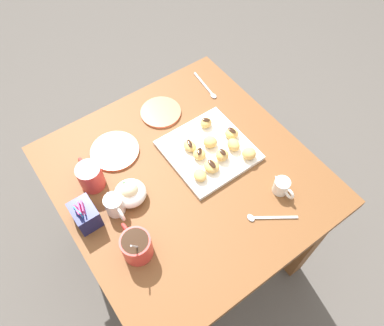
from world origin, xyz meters
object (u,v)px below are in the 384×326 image
dining_table (186,193)px  pastry_plate_square (208,150)px  beignet_3 (234,145)px  beignet_6 (212,167)px  cream_pitcher_white (115,205)px  ice_cream_bowl (130,192)px  sugar_caddy (85,215)px  beignet_7 (222,155)px  coffee_mug_red_right (90,176)px  beignet_0 (190,146)px  beignet_9 (232,133)px  coffee_mug_red_left (136,245)px  saucer_coral_left (115,151)px  beignet_5 (210,142)px  saucer_coral_right (161,112)px  beignet_1 (206,123)px  beignet_8 (200,175)px  beignet_4 (249,154)px  beignet_2 (199,154)px

dining_table → pastry_plate_square: 0.19m
beignet_3 → beignet_6: size_ratio=0.94×
cream_pitcher_white → ice_cream_bowl: size_ratio=0.99×
beignet_3 → sugar_caddy: bearing=84.1°
cream_pitcher_white → beignet_7: bearing=-96.6°
coffee_mug_red_right → beignet_0: bearing=-103.3°
sugar_caddy → beignet_3: bearing=-95.9°
coffee_mug_red_right → beignet_6: coffee_mug_red_right is taller
dining_table → beignet_0: size_ratio=16.63×
cream_pitcher_white → pastry_plate_square: bearing=-88.0°
cream_pitcher_white → beignet_9: (0.01, -0.48, -0.01)m
coffee_mug_red_left → beignet_7: (0.11, -0.41, -0.01)m
coffee_mug_red_left → saucer_coral_left: size_ratio=0.81×
ice_cream_bowl → cream_pitcher_white: bearing=102.2°
sugar_caddy → beignet_5: size_ratio=2.16×
cream_pitcher_white → saucer_coral_right: 0.43m
dining_table → pastry_plate_square: size_ratio=3.05×
beignet_0 → beignet_6: (-0.11, -0.01, 0.00)m
beignet_1 → beignet_7: (-0.15, 0.04, 0.00)m
beignet_8 → beignet_6: bearing=-84.8°
beignet_7 → coffee_mug_red_right: bearing=66.2°
ice_cream_bowl → beignet_8: size_ratio=2.15×
coffee_mug_red_left → sugar_caddy: (0.18, 0.08, -0.01)m
ice_cream_bowl → beignet_6: 0.28m
sugar_caddy → saucer_coral_left: sugar_caddy is taller
beignet_3 → beignet_9: 0.05m
pastry_plate_square → coffee_mug_red_left: 0.43m
beignet_1 → beignet_6: size_ratio=0.83×
cream_pitcher_white → beignet_4: bearing=-101.2°
beignet_5 → beignet_8: size_ratio=1.00×
beignet_1 → beignet_3: (-0.14, -0.02, 0.00)m
coffee_mug_red_left → beignet_2: 0.38m
ice_cream_bowl → beignet_3: size_ratio=2.06×
beignet_4 → beignet_5: 0.14m
saucer_coral_right → beignet_9: 0.29m
dining_table → saucer_coral_left: saucer_coral_left is taller
pastry_plate_square → sugar_caddy: bearing=88.8°
beignet_9 → saucer_coral_left: bearing=62.4°
sugar_caddy → pastry_plate_square: bearing=-91.2°
coffee_mug_red_right → coffee_mug_red_left: bearing=180.0°
pastry_plate_square → beignet_5: 0.03m
sugar_caddy → beignet_2: 0.42m
coffee_mug_red_left → cream_pitcher_white: bearing=-5.2°
sugar_caddy → beignet_0: size_ratio=2.04×
cream_pitcher_white → beignet_7: cream_pitcher_white is taller
ice_cream_bowl → saucer_coral_right: ice_cream_bowl is taller
beignet_2 → beignet_9: (0.01, -0.15, -0.00)m
beignet_5 → ice_cream_bowl: bearing=91.7°
beignet_7 → beignet_0: bearing=33.8°
sugar_caddy → beignet_0: 0.42m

